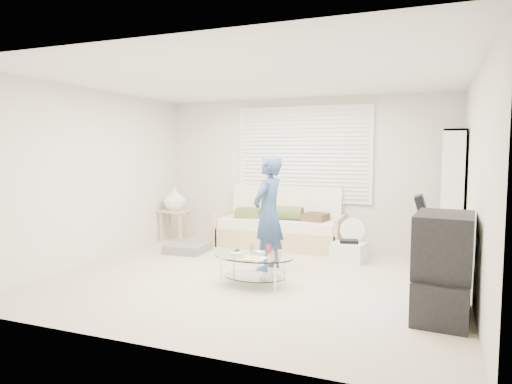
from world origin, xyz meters
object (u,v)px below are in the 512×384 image
at_px(futon_sofa, 281,227).
at_px(coffee_table, 253,261).
at_px(tv_unit, 443,267).
at_px(bookshelf, 451,198).

relative_size(futon_sofa, coffee_table, 2.11).
distance_m(tv_unit, coffee_table, 2.12).
bearing_deg(coffee_table, futon_sofa, 99.96).
relative_size(tv_unit, coffee_table, 1.03).
distance_m(futon_sofa, coffee_table, 2.25).
relative_size(bookshelf, coffee_table, 1.93).
bearing_deg(futon_sofa, bookshelf, -4.72).
distance_m(futon_sofa, tv_unit, 3.52).
distance_m(futon_sofa, bookshelf, 2.69).
xyz_separation_m(futon_sofa, coffee_table, (0.39, -2.21, -0.04)).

